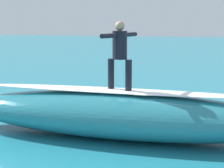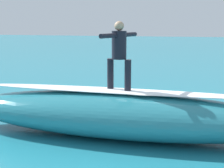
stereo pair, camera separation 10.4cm
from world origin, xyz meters
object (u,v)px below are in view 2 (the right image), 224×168
(surfboard_paddling, at_px, (107,105))
(surfer_riding, at_px, (119,50))
(surfer_paddling, at_px, (106,101))
(surfboard_riding, at_px, (119,91))

(surfboard_paddling, bearing_deg, surfer_riding, -158.99)
(surfer_paddling, bearing_deg, surfboard_paddling, 0.00)
(surfer_riding, xyz_separation_m, surfer_paddling, (1.21, -3.06, -2.01))
(surfboard_riding, distance_m, surfboard_paddling, 3.59)
(surfboard_riding, xyz_separation_m, surfer_paddling, (1.21, -3.06, -0.98))
(surfboard_riding, distance_m, surfer_riding, 1.03)
(surfer_riding, xyz_separation_m, surfboard_paddling, (1.21, -3.18, -2.18))
(surfboard_riding, bearing_deg, surfer_riding, 0.00)
(surfboard_riding, height_order, surfer_paddling, surfboard_riding)
(surfer_riding, height_order, surfer_paddling, surfer_riding)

